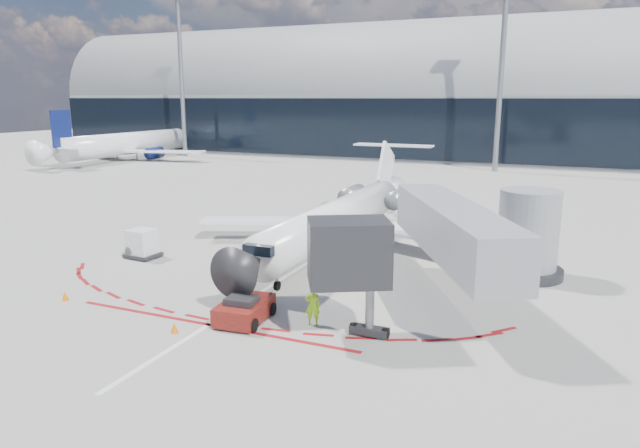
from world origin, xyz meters
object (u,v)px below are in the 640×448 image
at_px(regional_jet, 343,216).
at_px(pushback_tug, 244,309).
at_px(ramp_worker, 313,305).
at_px(uld_container, 142,244).

xyz_separation_m(regional_jet, pushback_tug, (0.57, -13.42, -1.59)).
bearing_deg(ramp_worker, regional_jet, -93.04).
distance_m(pushback_tug, uld_container, 12.67).
xyz_separation_m(pushback_tug, ramp_worker, (2.94, 0.79, 0.36)).
relative_size(regional_jet, ramp_worker, 14.31).
xyz_separation_m(ramp_worker, uld_container, (-13.91, 5.54, -0.01)).
bearing_deg(regional_jet, uld_container, -145.68).
bearing_deg(ramp_worker, uld_container, -40.30).
height_order(pushback_tug, ramp_worker, ramp_worker).
bearing_deg(regional_jet, ramp_worker, -74.46).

